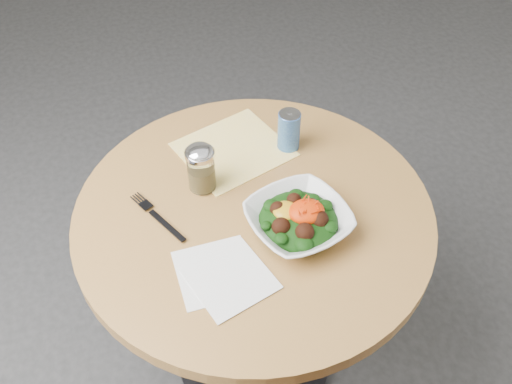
% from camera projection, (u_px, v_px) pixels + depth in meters
% --- Properties ---
extents(ground, '(6.00, 6.00, 0.00)m').
position_uv_depth(ground, '(254.00, 354.00, 1.96)').
color(ground, '#2A2A2C').
rests_on(ground, ground).
extents(table, '(0.90, 0.90, 0.75)m').
position_uv_depth(table, '(254.00, 257.00, 1.57)').
color(table, black).
rests_on(table, ground).
extents(cloth_napkin, '(0.33, 0.32, 0.00)m').
position_uv_depth(cloth_napkin, '(233.00, 149.00, 1.57)').
color(cloth_napkin, yellow).
rests_on(cloth_napkin, table).
extents(paper_napkins, '(0.22, 0.22, 0.00)m').
position_uv_depth(paper_napkins, '(223.00, 275.00, 1.28)').
color(paper_napkins, white).
rests_on(paper_napkins, table).
extents(salad_bowl, '(0.28, 0.28, 0.09)m').
position_uv_depth(salad_bowl, '(298.00, 220.00, 1.35)').
color(salad_bowl, silver).
rests_on(salad_bowl, table).
extents(fork, '(0.10, 0.20, 0.00)m').
position_uv_depth(fork, '(156.00, 215.00, 1.40)').
color(fork, black).
rests_on(fork, table).
extents(spice_shaker, '(0.07, 0.07, 0.13)m').
position_uv_depth(spice_shaker, '(201.00, 168.00, 1.43)').
color(spice_shaker, silver).
rests_on(spice_shaker, table).
extents(beverage_can, '(0.06, 0.06, 0.12)m').
position_uv_depth(beverage_can, '(289.00, 130.00, 1.54)').
color(beverage_can, '#0D3499').
rests_on(beverage_can, table).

